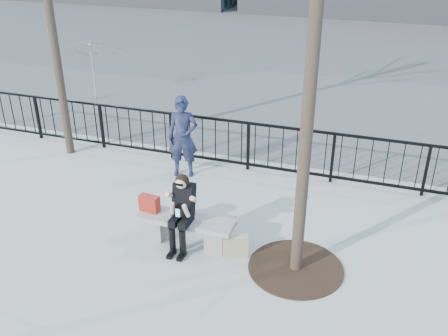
% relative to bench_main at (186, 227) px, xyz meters
% --- Properties ---
extents(ground, '(120.00, 120.00, 0.00)m').
position_rel_bench_main_xyz_m(ground, '(0.00, 0.00, -0.30)').
color(ground, '#A5A5A0').
rests_on(ground, ground).
extents(street_surface, '(60.00, 23.00, 0.01)m').
position_rel_bench_main_xyz_m(street_surface, '(0.00, 15.00, -0.30)').
color(street_surface, '#474747').
rests_on(street_surface, ground).
extents(railing, '(14.00, 0.06, 1.10)m').
position_rel_bench_main_xyz_m(railing, '(0.00, 3.00, 0.25)').
color(railing, black).
rests_on(railing, ground).
extents(tree_grate, '(1.50, 1.50, 0.02)m').
position_rel_bench_main_xyz_m(tree_grate, '(1.90, -0.10, -0.29)').
color(tree_grate, black).
rests_on(tree_grate, ground).
extents(bench_main, '(1.65, 0.46, 0.49)m').
position_rel_bench_main_xyz_m(bench_main, '(0.00, 0.00, 0.00)').
color(bench_main, slate).
rests_on(bench_main, ground).
extents(seated_woman, '(0.50, 0.64, 1.34)m').
position_rel_bench_main_xyz_m(seated_woman, '(0.00, -0.16, 0.37)').
color(seated_woman, black).
rests_on(seated_woman, ground).
extents(handbag, '(0.35, 0.19, 0.28)m').
position_rel_bench_main_xyz_m(handbag, '(-0.67, 0.02, 0.33)').
color(handbag, '#9E1F13').
rests_on(handbag, bench_main).
extents(shopping_bag, '(0.42, 0.31, 0.38)m').
position_rel_bench_main_xyz_m(shopping_bag, '(0.91, -0.11, -0.11)').
color(shopping_bag, '#C2B989').
rests_on(shopping_bag, ground).
extents(standing_man, '(0.72, 0.55, 1.74)m').
position_rel_bench_main_xyz_m(standing_man, '(-1.02, 2.31, 0.57)').
color(standing_man, black).
rests_on(standing_man, ground).
extents(vendor_umbrella, '(2.54, 2.56, 1.76)m').
position_rel_bench_main_xyz_m(vendor_umbrella, '(-5.51, 6.04, 0.58)').
color(vendor_umbrella, gold).
rests_on(vendor_umbrella, ground).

